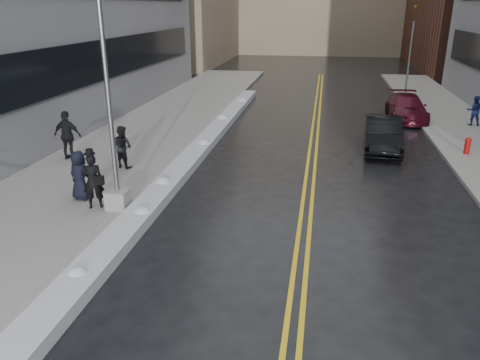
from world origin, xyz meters
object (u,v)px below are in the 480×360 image
at_px(pedestrian_fedora, 93,181).
at_px(car_maroon, 406,108).
at_px(pedestrian_b, 122,147).
at_px(car_black, 383,134).
at_px(lamppost, 112,134).
at_px(fire_hydrant, 468,145).
at_px(traffic_signal, 411,48).
at_px(pedestrian_c, 80,175).
at_px(pedestrian_d, 68,135).
at_px(pedestrian_east, 474,111).

xyz_separation_m(pedestrian_fedora, car_maroon, (11.55, 14.98, -0.33)).
height_order(pedestrian_b, car_black, pedestrian_b).
distance_m(lamppost, pedestrian_fedora, 1.68).
xyz_separation_m(fire_hydrant, car_maroon, (-1.50, 6.90, 0.14)).
bearing_deg(traffic_signal, fire_hydrant, -87.95).
relative_size(traffic_signal, pedestrian_c, 3.66).
bearing_deg(car_black, pedestrian_d, -158.52).
distance_m(pedestrian_c, pedestrian_east, 20.24).
xyz_separation_m(fire_hydrant, pedestrian_fedora, (-13.05, -8.08, 0.48)).
height_order(traffic_signal, pedestrian_fedora, traffic_signal).
distance_m(traffic_signal, car_maroon, 7.67).
bearing_deg(car_maroon, pedestrian_fedora, -127.79).
xyz_separation_m(pedestrian_c, pedestrian_east, (15.49, 13.04, -0.04)).
xyz_separation_m(pedestrian_d, car_maroon, (14.85, 10.53, -0.46)).
xyz_separation_m(pedestrian_fedora, pedestrian_c, (-0.75, 0.58, -0.06)).
relative_size(pedestrian_c, car_black, 0.37).
xyz_separation_m(pedestrian_b, car_maroon, (12.26, 11.10, -0.29)).
height_order(lamppost, car_maroon, lamppost).
bearing_deg(pedestrian_fedora, fire_hydrant, -172.35).
bearing_deg(pedestrian_fedora, traffic_signal, -143.74).
distance_m(fire_hydrant, car_black, 3.49).
distance_m(pedestrian_east, car_maroon, 3.48).
distance_m(pedestrian_c, car_maroon, 18.94).
xyz_separation_m(pedestrian_c, car_black, (10.34, 7.97, -0.24)).
xyz_separation_m(pedestrian_fedora, pedestrian_b, (-0.71, 3.88, -0.05)).
relative_size(pedestrian_c, pedestrian_d, 0.81).
bearing_deg(pedestrian_b, pedestrian_c, 108.79).
relative_size(pedestrian_fedora, car_maroon, 0.37).
bearing_deg(fire_hydrant, pedestrian_b, -163.00).
relative_size(traffic_signal, pedestrian_fedora, 3.42).
height_order(fire_hydrant, pedestrian_d, pedestrian_d).
xyz_separation_m(fire_hydrant, pedestrian_c, (-13.80, -7.51, 0.42)).
bearing_deg(pedestrian_b, pedestrian_d, 7.14).
bearing_deg(pedestrian_d, pedestrian_b, 170.09).
bearing_deg(pedestrian_b, pedestrian_east, -128.27).
xyz_separation_m(fire_hydrant, pedestrian_east, (1.69, 5.53, 0.38)).
relative_size(traffic_signal, pedestrian_d, 2.98).
relative_size(pedestrian_c, car_maroon, 0.34).
xyz_separation_m(pedestrian_b, car_black, (10.30, 4.66, -0.25)).
bearing_deg(pedestrian_c, lamppost, 175.48).
distance_m(pedestrian_d, car_black, 13.53).
xyz_separation_m(lamppost, car_maroon, (10.80, 14.90, -1.84)).
xyz_separation_m(pedestrian_d, pedestrian_east, (18.04, 9.17, -0.23)).
relative_size(lamppost, pedestrian_east, 4.88).
xyz_separation_m(pedestrian_c, pedestrian_d, (-2.55, 3.87, 0.19)).
bearing_deg(lamppost, car_black, 43.73).
distance_m(lamppost, pedestrian_c, 2.22).
bearing_deg(pedestrian_east, car_maroon, -18.64).
height_order(pedestrian_east, car_maroon, pedestrian_east).
relative_size(fire_hydrant, traffic_signal, 0.12).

